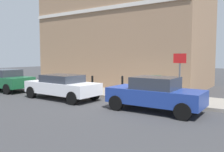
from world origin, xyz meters
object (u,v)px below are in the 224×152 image
at_px(utility_cabinet, 155,87).
at_px(street_sign, 180,70).
at_px(car_blue, 155,94).
at_px(bollard_near_cabinet, 122,84).
at_px(car_white, 62,86).
at_px(car_green, 5,80).
at_px(bollard_far_kerb, 92,84).

xyz_separation_m(utility_cabinet, street_sign, (-0.66, -1.50, 0.98)).
distance_m(car_blue, utility_cabinet, 2.54).
height_order(utility_cabinet, bollard_near_cabinet, utility_cabinet).
bearing_deg(street_sign, utility_cabinet, 66.30).
bearing_deg(car_white, car_green, 1.26).
bearing_deg(car_blue, bollard_far_kerb, -18.73).
distance_m(bollard_far_kerb, street_sign, 5.15).
bearing_deg(utility_cabinet, bollard_near_cabinet, 87.23).
distance_m(utility_cabinet, bollard_near_cabinet, 2.07).
relative_size(car_blue, bollard_near_cabinet, 3.80).
height_order(car_blue, bollard_far_kerb, car_blue).
relative_size(bollard_near_cabinet, bollard_far_kerb, 1.00).
relative_size(car_white, street_sign, 1.87).
distance_m(car_blue, car_white, 5.31).
bearing_deg(bollard_near_cabinet, bollard_far_kerb, 120.95).
distance_m(car_white, utility_cabinet, 4.95).
bearing_deg(bollard_far_kerb, street_sign, -88.50).
distance_m(car_white, bollard_near_cabinet, 3.41).
height_order(car_white, bollard_far_kerb, car_white).
distance_m(utility_cabinet, bollard_far_kerb, 3.65).
xyz_separation_m(car_white, bollard_near_cabinet, (2.60, -2.20, 0.00)).
height_order(car_green, bollard_far_kerb, car_green).
distance_m(car_white, bollard_far_kerb, 1.85).
height_order(car_blue, street_sign, street_sign).
xyz_separation_m(car_blue, utility_cabinet, (2.32, 1.03, -0.06)).
bearing_deg(bollard_far_kerb, bollard_near_cabinet, -59.05).
height_order(utility_cabinet, bollard_far_kerb, utility_cabinet).
bearing_deg(bollard_near_cabinet, utility_cabinet, -92.77).
height_order(car_green, utility_cabinet, car_green).
bearing_deg(utility_cabinet, car_white, 120.34).
relative_size(car_green, utility_cabinet, 3.65).
xyz_separation_m(car_green, utility_cabinet, (2.50, -9.70, -0.07)).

